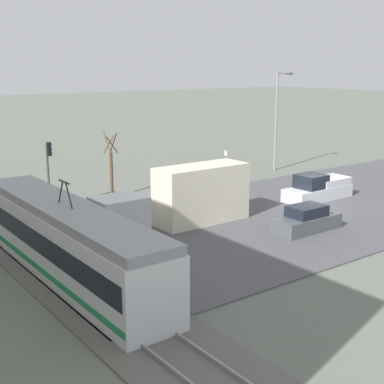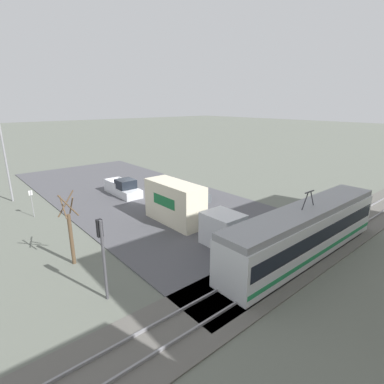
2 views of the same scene
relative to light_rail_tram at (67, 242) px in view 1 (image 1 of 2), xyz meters
name	(u,v)px [view 1 (image 1 of 2)]	position (x,y,z in m)	size (l,w,h in m)	color
ground_plane	(316,206)	(1.77, -19.45, -1.73)	(320.00, 320.00, 0.00)	#60665B
road_surface	(316,205)	(1.77, -19.45, -1.69)	(17.02, 41.73, 0.08)	#4C4C51
rail_bed	(55,265)	(1.77, 0.00, -1.68)	(53.09, 4.40, 0.22)	#5B5954
light_rail_tram	(67,242)	(0.00, 0.00, 0.00)	(15.57, 2.72, 4.52)	silver
box_truck	(183,199)	(3.36, -9.02, 0.01)	(2.32, 10.27, 3.59)	silver
pickup_truck	(317,189)	(2.91, -20.80, -0.92)	(2.03, 5.61, 1.93)	silver
sedan_car_0	(306,220)	(-1.88, -14.31, -1.01)	(1.78, 4.40, 1.53)	#4C5156
traffic_light_pole	(49,165)	(12.73, -4.29, 1.28)	(0.28, 0.47, 4.58)	#47474C
street_tree	(111,168)	(12.75, -9.14, 0.52)	(1.17, 0.97, 4.93)	brown
street_lamp_near_crossing	(278,115)	(13.09, -26.86, 3.48)	(0.36, 1.95, 9.14)	gray
no_parking_sign	(225,162)	(12.55, -20.12, -0.19)	(0.32, 0.08, 2.55)	gray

